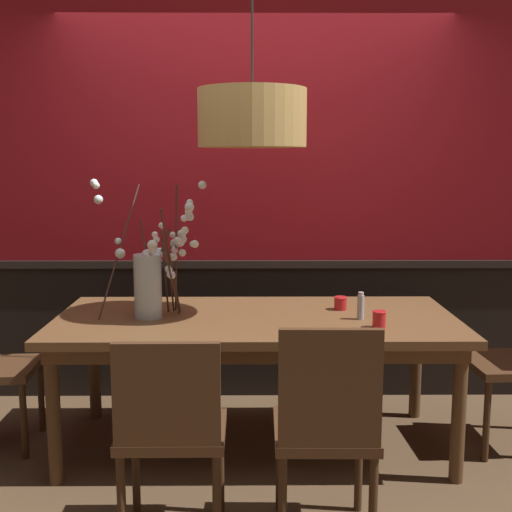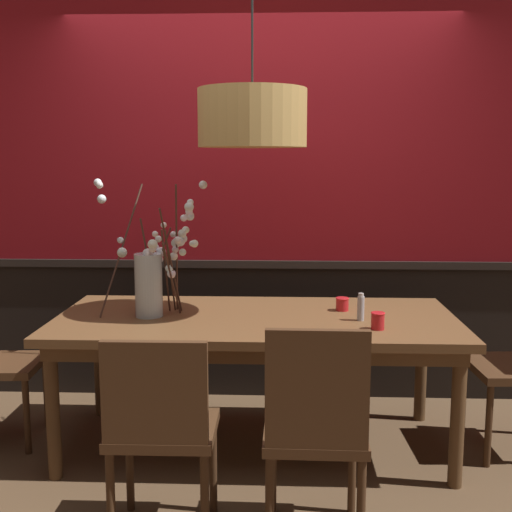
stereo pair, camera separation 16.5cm
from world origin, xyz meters
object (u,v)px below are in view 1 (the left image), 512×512
(dining_table, at_px, (256,330))
(pendant_lamp, at_px, (252,118))
(chair_near_side_left, at_px, (171,426))
(candle_holder_nearer_edge, at_px, (340,303))
(chair_near_side_right, at_px, (326,422))
(candle_holder_nearer_center, at_px, (379,319))
(vase_with_blossoms, at_px, (152,275))
(condiment_bottle, at_px, (361,306))

(dining_table, height_order, pendant_lamp, pendant_lamp)
(chair_near_side_left, xyz_separation_m, candle_holder_nearer_edge, (0.84, 1.07, 0.27))
(pendant_lamp, bearing_deg, chair_near_side_right, -72.55)
(dining_table, height_order, candle_holder_nearer_edge, candle_holder_nearer_edge)
(chair_near_side_right, relative_size, candle_holder_nearer_center, 10.95)
(chair_near_side_right, distance_m, pendant_lamp, 1.61)
(candle_holder_nearer_center, bearing_deg, vase_with_blossoms, 168.79)
(candle_holder_nearer_center, height_order, candle_holder_nearer_edge, candle_holder_nearer_center)
(chair_near_side_left, bearing_deg, chair_near_side_right, -1.31)
(chair_near_side_right, bearing_deg, candle_holder_nearer_center, 63.29)
(pendant_lamp, bearing_deg, condiment_bottle, -8.61)
(chair_near_side_right, distance_m, vase_with_blossoms, 1.32)
(dining_table, xyz_separation_m, condiment_bottle, (0.56, -0.07, 0.15))
(chair_near_side_right, xyz_separation_m, candle_holder_nearer_center, (0.34, 0.68, 0.26))
(chair_near_side_left, relative_size, candle_holder_nearer_edge, 11.76)
(candle_holder_nearer_center, bearing_deg, candle_holder_nearer_edge, 109.48)
(dining_table, distance_m, chair_near_side_left, 0.99)
(chair_near_side_left, xyz_separation_m, condiment_bottle, (0.91, 0.85, 0.30))
(vase_with_blossoms, bearing_deg, condiment_bottle, -3.00)
(vase_with_blossoms, height_order, candle_holder_nearer_edge, vase_with_blossoms)
(candle_holder_nearer_center, bearing_deg, chair_near_side_left, -145.58)
(chair_near_side_left, height_order, pendant_lamp, pendant_lamp)
(chair_near_side_right, relative_size, vase_with_blossoms, 1.30)
(chair_near_side_left, bearing_deg, pendant_lamp, 70.24)
(chair_near_side_right, distance_m, candle_holder_nearer_center, 0.81)
(vase_with_blossoms, bearing_deg, dining_table, 1.16)
(dining_table, height_order, vase_with_blossoms, vase_with_blossoms)
(chair_near_side_right, bearing_deg, candle_holder_nearer_edge, 79.34)
(vase_with_blossoms, relative_size, candle_holder_nearer_edge, 9.66)
(chair_near_side_right, bearing_deg, dining_table, 106.63)
(vase_with_blossoms, xyz_separation_m, condiment_bottle, (1.12, -0.06, -0.16))
(chair_near_side_right, height_order, vase_with_blossoms, vase_with_blossoms)
(dining_table, relative_size, chair_near_side_left, 2.41)
(candle_holder_nearer_center, xyz_separation_m, pendant_lamp, (-0.64, 0.26, 1.01))
(dining_table, height_order, condiment_bottle, condiment_bottle)
(vase_with_blossoms, height_order, candle_holder_nearer_center, vase_with_blossoms)
(candle_holder_nearer_center, height_order, pendant_lamp, pendant_lamp)
(dining_table, relative_size, chair_near_side_right, 2.26)
(dining_table, bearing_deg, candle_holder_nearer_edge, 17.51)
(chair_near_side_left, distance_m, condiment_bottle, 1.28)
(chair_near_side_right, bearing_deg, vase_with_blossoms, 132.39)
(vase_with_blossoms, bearing_deg, candle_holder_nearer_center, -11.21)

